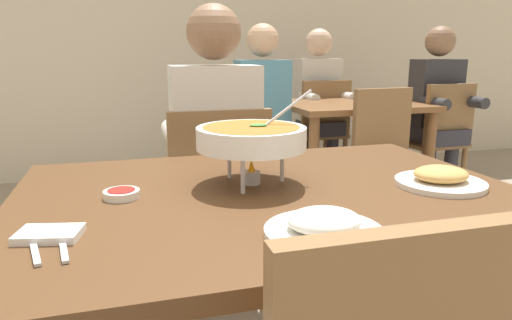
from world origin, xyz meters
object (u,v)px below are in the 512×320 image
rice_plate (324,226)px  patron_bg_right (261,107)px  chair_bg_right (261,140)px  patron_bg_middle (319,98)px  diner_main (214,142)px  dining_table_far (351,121)px  patron_bg_left (438,103)px  chair_bg_corner (391,152)px  dining_table_main (271,228)px  chair_bg_middle (320,127)px  chair_diner_main (217,197)px  appetizer_plate (440,179)px  chair_bg_left (437,135)px  curry_bowl (251,138)px

rice_plate → patron_bg_right: bearing=76.4°
chair_bg_right → patron_bg_middle: (0.64, 0.45, 0.24)m
diner_main → dining_table_far: size_ratio=1.31×
patron_bg_left → patron_bg_right: size_ratio=1.00×
patron_bg_middle → chair_bg_corner: bearing=-88.9°
dining_table_main → patron_bg_left: patron_bg_left is taller
chair_bg_middle → chair_bg_right: (-0.65, -0.42, 0.00)m
patron_bg_left → chair_diner_main: bearing=-150.5°
patron_bg_middle → dining_table_far: bearing=-86.8°
chair_bg_middle → appetizer_plate: bearing=-106.8°
appetizer_plate → dining_table_main: bearing=169.9°
diner_main → chair_bg_right: size_ratio=1.46×
rice_plate → chair_bg_corner: 2.10m
chair_bg_left → patron_bg_right: patron_bg_right is taller
curry_bowl → appetizer_plate: curry_bowl is taller
chair_bg_corner → patron_bg_right: bearing=137.6°
rice_plate → chair_bg_right: bearing=76.4°
chair_bg_middle → chair_bg_right: 0.77m
chair_bg_corner → patron_bg_middle: patron_bg_middle is taller
dining_table_main → diner_main: (0.00, 0.80, 0.09)m
dining_table_far → chair_bg_left: 0.69m
chair_bg_right → patron_bg_left: (1.35, -0.15, 0.24)m
chair_bg_corner → appetizer_plate: bearing=-118.0°
chair_bg_left → chair_bg_right: (-1.34, 0.19, 0.00)m
curry_bowl → patron_bg_left: size_ratio=0.25×
chair_bg_middle → curry_bowl: bearing=-118.1°
chair_bg_right → patron_bg_right: (-0.01, -0.02, 0.24)m
diner_main → chair_bg_left: diner_main is taller
chair_diner_main → chair_bg_middle: 2.05m
patron_bg_left → patron_bg_middle: same height
dining_table_main → patron_bg_middle: bearing=63.7°
dining_table_main → dining_table_far: size_ratio=1.32×
appetizer_plate → chair_bg_corner: 1.67m
appetizer_plate → patron_bg_left: size_ratio=0.18×
dining_table_far → rice_plate: bearing=-118.8°
patron_bg_middle → chair_diner_main: bearing=-125.7°
curry_bowl → chair_bg_right: size_ratio=0.37×
curry_bowl → patron_bg_right: (0.59, 1.90, -0.15)m
diner_main → chair_bg_corner: (1.23, 0.57, -0.24)m
diner_main → dining_table_main: bearing=-90.0°
diner_main → chair_bg_corner: 1.38m
dining_table_main → diner_main: size_ratio=1.01×
chair_bg_corner → rice_plate: bearing=-125.9°
appetizer_plate → patron_bg_right: patron_bg_right is taller
rice_plate → patron_bg_middle: bearing=66.5°
appetizer_plate → patron_bg_middle: 2.64m
rice_plate → dining_table_far: (1.23, 2.24, -0.16)m
patron_bg_left → patron_bg_middle: bearing=139.8°
dining_table_main → appetizer_plate: (0.46, -0.08, 0.12)m
appetizer_plate → chair_bg_corner: chair_bg_corner is taller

